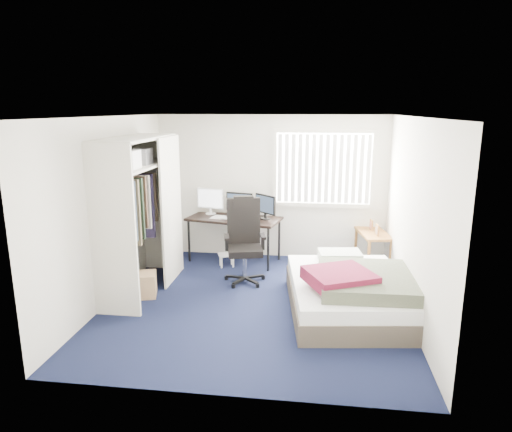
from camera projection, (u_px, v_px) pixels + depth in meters
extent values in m
plane|color=black|center=(255.00, 303.00, 6.26)|extent=(4.20, 4.20, 0.00)
plane|color=silver|center=(271.00, 187.00, 8.00)|extent=(4.00, 0.00, 4.00)
plane|color=silver|center=(223.00, 269.00, 3.94)|extent=(4.00, 0.00, 4.00)
plane|color=silver|center=(110.00, 210.00, 6.22)|extent=(0.00, 4.20, 4.20)
plane|color=silver|center=(413.00, 219.00, 5.71)|extent=(0.00, 4.20, 4.20)
plane|color=white|center=(255.00, 117.00, 5.68)|extent=(4.20, 4.20, 0.00)
cube|color=white|center=(323.00, 168.00, 7.78)|extent=(1.60, 0.02, 1.20)
cube|color=beige|center=(325.00, 131.00, 7.61)|extent=(1.72, 0.06, 0.06)
cube|color=beige|center=(322.00, 205.00, 7.90)|extent=(1.72, 0.06, 0.06)
cube|color=white|center=(323.00, 169.00, 7.72)|extent=(1.60, 0.04, 1.16)
cube|color=beige|center=(113.00, 233.00, 5.64)|extent=(0.60, 0.04, 2.20)
cube|color=beige|center=(161.00, 203.00, 7.38)|extent=(0.60, 0.04, 2.20)
cube|color=beige|center=(135.00, 138.00, 6.26)|extent=(0.60, 1.80, 0.04)
cube|color=beige|center=(137.00, 166.00, 6.34)|extent=(0.56, 1.74, 0.03)
cylinder|color=silver|center=(138.00, 174.00, 6.37)|extent=(0.03, 1.72, 0.03)
cube|color=#26262B|center=(137.00, 207.00, 6.38)|extent=(0.38, 1.10, 0.90)
cube|color=beige|center=(172.00, 210.00, 6.90)|extent=(0.03, 0.90, 2.20)
cube|color=white|center=(123.00, 160.00, 5.88)|extent=(0.38, 0.30, 0.24)
cube|color=gray|center=(138.00, 157.00, 6.36)|extent=(0.34, 0.28, 0.22)
cube|color=black|center=(234.00, 219.00, 7.83)|extent=(1.68, 1.05, 0.04)
cylinder|color=black|center=(189.00, 241.00, 7.88)|extent=(0.04, 0.04, 0.73)
cylinder|color=black|center=(205.00, 232.00, 8.43)|extent=(0.04, 0.04, 0.73)
cylinder|color=black|center=(268.00, 250.00, 7.40)|extent=(0.04, 0.04, 0.73)
cylinder|color=black|center=(279.00, 240.00, 7.96)|extent=(0.04, 0.04, 0.73)
cube|color=white|center=(210.00, 198.00, 8.04)|extent=(0.49, 0.14, 0.36)
cube|color=white|center=(210.00, 198.00, 8.04)|extent=(0.44, 0.10, 0.31)
cube|color=black|center=(239.00, 202.00, 7.86)|extent=(0.48, 0.13, 0.32)
cube|color=#1E2838|center=(239.00, 202.00, 7.86)|extent=(0.42, 0.10, 0.27)
cube|color=black|center=(266.00, 204.00, 7.66)|extent=(0.48, 0.13, 0.32)
cube|color=#1E2838|center=(266.00, 204.00, 7.66)|extent=(0.42, 0.10, 0.27)
cube|color=white|center=(223.00, 218.00, 7.78)|extent=(0.42, 0.22, 0.02)
cube|color=black|center=(240.00, 219.00, 7.67)|extent=(0.08, 0.11, 0.02)
cylinder|color=silver|center=(250.00, 215.00, 7.66)|extent=(0.08, 0.08, 0.16)
cube|color=white|center=(234.00, 218.00, 7.82)|extent=(0.35, 0.34, 0.00)
cube|color=black|center=(245.00, 278.00, 7.01)|extent=(0.73, 0.73, 0.12)
cylinder|color=silver|center=(245.00, 265.00, 6.96)|extent=(0.06, 0.06, 0.41)
cube|color=black|center=(245.00, 250.00, 6.90)|extent=(0.61, 0.61, 0.10)
cube|color=black|center=(244.00, 221.00, 7.04)|extent=(0.52, 0.22, 0.71)
cube|color=black|center=(243.00, 201.00, 6.97)|extent=(0.32, 0.19, 0.16)
cube|color=black|center=(227.00, 237.00, 6.83)|extent=(0.13, 0.29, 0.04)
cube|color=black|center=(263.00, 236.00, 6.88)|extent=(0.13, 0.29, 0.04)
cube|color=white|center=(227.00, 255.00, 7.66)|extent=(0.33, 0.29, 0.03)
cylinder|color=white|center=(222.00, 262.00, 7.59)|extent=(0.03, 0.03, 0.20)
cylinder|color=white|center=(220.00, 260.00, 7.73)|extent=(0.03, 0.03, 0.20)
cylinder|color=white|center=(233.00, 262.00, 7.63)|extent=(0.03, 0.03, 0.20)
cylinder|color=white|center=(232.00, 259.00, 7.77)|extent=(0.03, 0.03, 0.20)
cube|color=brown|center=(373.00, 233.00, 7.57)|extent=(0.58, 0.93, 0.04)
cube|color=brown|center=(368.00, 258.00, 7.25)|extent=(0.05, 0.05, 0.56)
cube|color=brown|center=(356.00, 244.00, 8.02)|extent=(0.05, 0.05, 0.56)
cube|color=brown|center=(390.00, 258.00, 7.26)|extent=(0.05, 0.05, 0.56)
cube|color=brown|center=(376.00, 244.00, 8.03)|extent=(0.05, 0.05, 0.56)
cube|color=brown|center=(377.00, 230.00, 7.36)|extent=(0.04, 0.14, 0.18)
cube|color=brown|center=(371.00, 225.00, 7.67)|extent=(0.04, 0.14, 0.18)
cube|color=#453C31|center=(348.00, 300.00, 6.02)|extent=(1.76, 2.19, 0.26)
cube|color=white|center=(349.00, 285.00, 5.97)|extent=(1.71, 2.15, 0.18)
cube|color=#B7BEAF|center=(340.00, 256.00, 6.64)|extent=(0.65, 0.47, 0.14)
cube|color=#3C4131|center=(366.00, 281.00, 5.69)|extent=(1.16, 1.28, 0.18)
cube|color=#5A0F26|center=(339.00, 278.00, 5.57)|extent=(0.98, 0.95, 0.16)
cube|color=tan|center=(140.00, 285.00, 6.44)|extent=(0.52, 0.45, 0.34)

